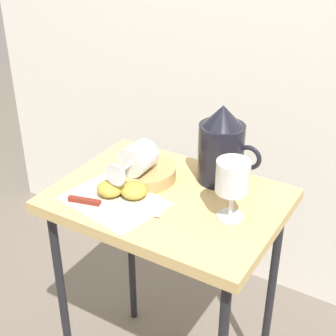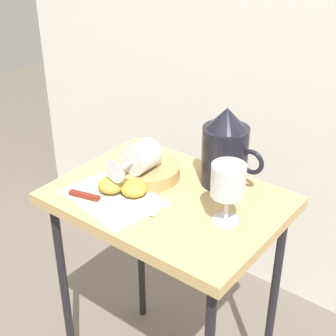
% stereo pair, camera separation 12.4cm
% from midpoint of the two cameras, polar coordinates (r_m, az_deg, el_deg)
% --- Properties ---
extents(table, '(0.58, 0.42, 0.70)m').
position_cam_midpoint_polar(table, '(1.32, -2.70, -6.00)').
color(table, tan).
rests_on(table, ground_plane).
extents(linen_napkin, '(0.27, 0.22, 0.00)m').
position_cam_midpoint_polar(linen_napkin, '(1.27, -8.97, -3.81)').
color(linen_napkin, beige).
rests_on(linen_napkin, table).
extents(basket_tray, '(0.17, 0.17, 0.03)m').
position_cam_midpoint_polar(basket_tray, '(1.35, -5.39, -0.57)').
color(basket_tray, tan).
rests_on(basket_tray, table).
extents(pitcher, '(0.17, 0.12, 0.21)m').
position_cam_midpoint_polar(pitcher, '(1.31, 3.39, 1.89)').
color(pitcher, black).
rests_on(pitcher, table).
extents(wine_glass_upright, '(0.08, 0.08, 0.15)m').
position_cam_midpoint_polar(wine_glass_upright, '(1.14, 4.29, -1.43)').
color(wine_glass_upright, silver).
rests_on(wine_glass_upright, table).
extents(wine_glass_tipped_near, '(0.08, 0.14, 0.08)m').
position_cam_midpoint_polar(wine_glass_tipped_near, '(1.30, -6.22, 0.99)').
color(wine_glass_tipped_near, silver).
rests_on(wine_glass_tipped_near, basket_tray).
extents(apple_half_left, '(0.07, 0.07, 0.04)m').
position_cam_midpoint_polar(apple_half_left, '(1.28, -9.36, -2.39)').
color(apple_half_left, '#B29938').
rests_on(apple_half_left, linen_napkin).
extents(apple_half_right, '(0.07, 0.07, 0.04)m').
position_cam_midpoint_polar(apple_half_right, '(1.26, -6.68, -2.62)').
color(apple_half_right, '#B29938').
rests_on(apple_half_right, linen_napkin).
extents(knife, '(0.24, 0.07, 0.01)m').
position_cam_midpoint_polar(knife, '(1.25, -10.57, -4.11)').
color(knife, silver).
rests_on(knife, linen_napkin).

